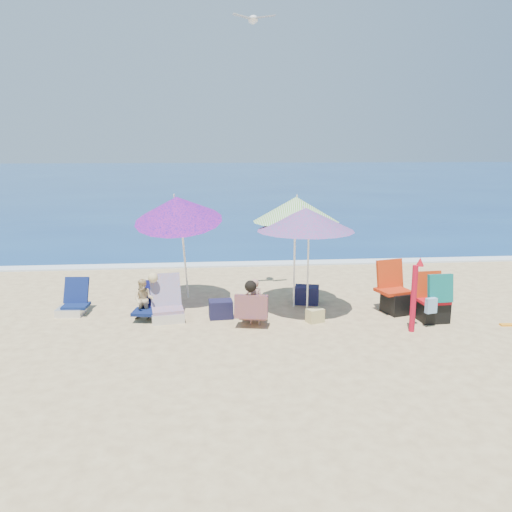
{
  "coord_description": "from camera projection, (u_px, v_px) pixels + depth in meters",
  "views": [
    {
      "loc": [
        -1.13,
        -7.96,
        3.01
      ],
      "look_at": [
        -0.3,
        1.0,
        1.1
      ],
      "focal_mm": 36.64,
      "sensor_mm": 36.0,
      "label": 1
    }
  ],
  "objects": [
    {
      "name": "umbrella_blue",
      "position": [
        178.0,
        209.0,
        9.71
      ],
      "size": [
        1.95,
        2.0,
        2.26
      ],
      "color": "white",
      "rests_on": "ground"
    },
    {
      "name": "person_left",
      "position": [
        146.0,
        299.0,
        9.15
      ],
      "size": [
        0.58,
        0.66,
        0.82
      ],
      "color": "tan",
      "rests_on": "ground"
    },
    {
      "name": "foam",
      "position": [
        253.0,
        264.0,
        13.45
      ],
      "size": [
        120.0,
        0.5,
        0.04
      ],
      "color": "white",
      "rests_on": "ground"
    },
    {
      "name": "chair_rainbow",
      "position": [
        167.0,
        308.0,
        9.19
      ],
      "size": [
        0.64,
        0.76,
        0.76
      ],
      "color": "#E67851",
      "rests_on": "ground"
    },
    {
      "name": "bag_black_a",
      "position": [
        248.0,
        311.0,
        9.34
      ],
      "size": [
        0.3,
        0.24,
        0.2
      ],
      "color": "black",
      "rests_on": "ground"
    },
    {
      "name": "umbrella_striped",
      "position": [
        296.0,
        209.0,
        9.61
      ],
      "size": [
        1.89,
        1.89,
        2.12
      ],
      "color": "white",
      "rests_on": "ground"
    },
    {
      "name": "bag_navy_b",
      "position": [
        307.0,
        295.0,
        10.13
      ],
      "size": [
        0.53,
        0.44,
        0.34
      ],
      "color": "#1A1938",
      "rests_on": "ground"
    },
    {
      "name": "seagull",
      "position": [
        253.0,
        19.0,
        9.22
      ],
      "size": [
        0.77,
        0.42,
        0.13
      ],
      "color": "white"
    },
    {
      "name": "bag_navy_a",
      "position": [
        221.0,
        309.0,
        9.27
      ],
      "size": [
        0.43,
        0.33,
        0.32
      ],
      "color": "#181734",
      "rests_on": "ground"
    },
    {
      "name": "ground",
      "position": [
        280.0,
        334.0,
        8.48
      ],
      "size": [
        120.0,
        120.0,
        0.0
      ],
      "color": "#D8BC84",
      "rests_on": "ground"
    },
    {
      "name": "umbrella_turquoise",
      "position": [
        306.0,
        219.0,
        9.14
      ],
      "size": [
        2.28,
        2.28,
        1.98
      ],
      "color": "silver",
      "rests_on": "ground"
    },
    {
      "name": "chair_navy",
      "position": [
        73.0,
        305.0,
        9.5
      ],
      "size": [
        0.57,
        0.61,
        0.63
      ],
      "color": "#0D1C4B",
      "rests_on": "ground"
    },
    {
      "name": "orange_item",
      "position": [
        507.0,
        325.0,
        8.89
      ],
      "size": [
        0.22,
        0.11,
        0.03
      ],
      "color": "orange",
      "rests_on": "ground"
    },
    {
      "name": "bag_tan",
      "position": [
        315.0,
        315.0,
        9.06
      ],
      "size": [
        0.33,
        0.29,
        0.24
      ],
      "color": "tan",
      "rests_on": "ground"
    },
    {
      "name": "camp_chair_right",
      "position": [
        433.0,
        304.0,
        9.05
      ],
      "size": [
        0.54,
        0.68,
        0.89
      ],
      "color": "red",
      "rests_on": "ground"
    },
    {
      "name": "sea",
      "position": [
        219.0,
        177.0,
        52.32
      ],
      "size": [
        120.0,
        80.0,
        0.12
      ],
      "color": "navy",
      "rests_on": "ground"
    },
    {
      "name": "person_center",
      "position": [
        253.0,
        303.0,
        8.82
      ],
      "size": [
        0.61,
        0.59,
        0.82
      ],
      "color": "tan",
      "rests_on": "ground"
    },
    {
      "name": "camp_chair_left",
      "position": [
        397.0,
        297.0,
        9.58
      ],
      "size": [
        0.75,
        0.68,
        0.95
      ],
      "color": "#B8290D",
      "rests_on": "ground"
    },
    {
      "name": "furled_umbrella",
      "position": [
        415.0,
        291.0,
        8.5
      ],
      "size": [
        0.22,
        0.18,
        1.24
      ],
      "color": "#B50C23",
      "rests_on": "ground"
    }
  ]
}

